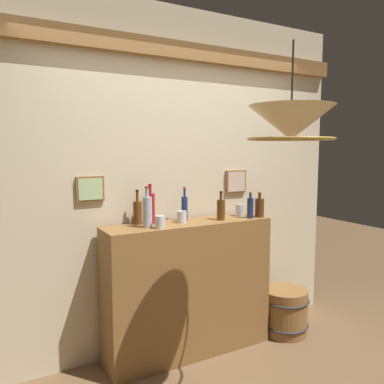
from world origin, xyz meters
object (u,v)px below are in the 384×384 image
Objects in this scene: liquor_bottle_whiskey at (150,208)px; glass_tumbler_shot at (182,217)px; glass_tumbler_highball at (239,210)px; liquor_bottle_rum at (185,208)px; pendant_lamp at (291,124)px; liquor_bottle_brandy at (147,211)px; liquor_bottle_mezcal at (221,209)px; wooden_barrel at (284,311)px; liquor_bottle_vermouth at (250,207)px; liquor_bottle_sherry at (259,207)px; glass_tumbler_rocks at (160,222)px; liquor_bottle_amaro at (137,212)px.

liquor_bottle_whiskey reaches higher than glass_tumbler_shot.
glass_tumbler_highball reaches higher than glass_tumbler_shot.
liquor_bottle_rum is 1.22m from pendant_lamp.
liquor_bottle_rum is (0.38, 0.12, -0.02)m from liquor_bottle_brandy.
wooden_barrel is (0.65, -0.09, -0.99)m from liquor_bottle_mezcal.
glass_tumbler_shot is at bearing 169.97° from liquor_bottle_vermouth.
liquor_bottle_rum is 0.11m from glass_tumbler_shot.
liquor_bottle_vermouth reaches higher than glass_tumbler_highball.
liquor_bottle_sherry is at bearing 1.12° from liquor_bottle_vermouth.
liquor_bottle_rum is 2.96× the size of glass_tumbler_shot.
glass_tumbler_rocks is at bearing -147.47° from liquor_bottle_rum.
glass_tumbler_highball is (0.92, -0.08, -0.05)m from liquor_bottle_amaro.
liquor_bottle_whiskey reaches higher than liquor_bottle_brandy.
wooden_barrel is (0.99, -0.15, -0.94)m from glass_tumbler_shot.
liquor_bottle_brandy is 1.36× the size of liquor_bottle_vermouth.
glass_tumbler_shot is at bearing -132.00° from liquor_bottle_rum.
glass_tumbler_highball is at bearing 4.92° from liquor_bottle_brandy.
liquor_bottle_vermouth is 1.06m from wooden_barrel.
liquor_bottle_whiskey is at bearing 170.12° from wooden_barrel.
liquor_bottle_vermouth is 1.03× the size of liquor_bottle_sherry.
liquor_bottle_whiskey is (-0.85, 0.18, 0.03)m from liquor_bottle_vermouth.
liquor_bottle_sherry is (1.04, -0.21, -0.01)m from liquor_bottle_amaro.
liquor_bottle_brandy is 0.14m from liquor_bottle_whiskey.
liquor_bottle_brandy is 1.14× the size of liquor_bottle_amaro.
liquor_bottle_mezcal is 0.27m from glass_tumbler_highball.
liquor_bottle_mezcal is 0.37m from liquor_bottle_sherry.
glass_tumbler_rocks is (-0.59, -0.07, -0.04)m from liquor_bottle_mezcal.
liquor_bottle_sherry is at bearing -8.45° from glass_tumbler_shot.
liquor_bottle_brandy is at bearing -162.25° from liquor_bottle_rum.
glass_tumbler_highball is 1.09× the size of glass_tumbler_shot.
glass_tumbler_highball is (0.25, 0.08, -0.04)m from liquor_bottle_mezcal.
pendant_lamp is at bearing -60.13° from glass_tumbler_rocks.
liquor_bottle_sherry is 0.71m from glass_tumbler_shot.
liquor_bottle_mezcal is 1.09× the size of liquor_bottle_sherry.
liquor_bottle_amaro is at bearing 175.21° from glass_tumbler_highball.
liquor_bottle_mezcal is at bearing -161.54° from glass_tumbler_highball.
glass_tumbler_shot is at bearing -16.91° from liquor_bottle_amaro.
wooden_barrel is (1.31, -0.09, -1.02)m from liquor_bottle_brandy.
liquor_bottle_whiskey reaches higher than glass_tumbler_rocks.
liquor_bottle_vermouth is at bearing 1.65° from glass_tumbler_rocks.
glass_tumbler_shot is at bearing 169.97° from liquor_bottle_mezcal.
glass_tumbler_shot is at bearing 171.62° from wooden_barrel.
liquor_bottle_mezcal is 1.18m from wooden_barrel.
liquor_bottle_mezcal is at bearing 83.29° from pendant_lamp.
liquor_bottle_amaro is at bearing 169.39° from wooden_barrel.
liquor_bottle_brandy reaches higher than liquor_bottle_sherry.
wooden_barrel is at bearing -4.04° from liquor_bottle_brandy.
glass_tumbler_shot is (0.25, 0.13, -0.00)m from glass_tumbler_rocks.
liquor_bottle_sherry is at bearing 171.79° from wooden_barrel.
glass_tumbler_rocks is at bearing -69.97° from liquor_bottle_amaro.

